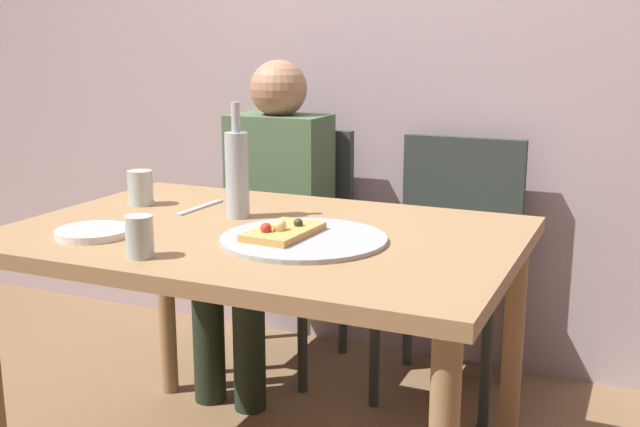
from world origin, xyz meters
TOP-DOWN VIEW (x-y plane):
  - back_wall at (0.00, 1.12)m, footprint 6.00×0.10m
  - dining_table at (0.00, 0.00)m, footprint 1.32×0.90m
  - pizza_tray at (0.15, -0.06)m, footprint 0.42×0.42m
  - pizza_slice_last at (0.10, -0.07)m, footprint 0.14×0.23m
  - wine_bottle at (-0.13, 0.10)m, footprint 0.07×0.07m
  - tumbler_near at (-0.48, 0.12)m, footprint 0.08×0.08m
  - tumbler_far at (-0.14, -0.34)m, footprint 0.06×0.06m
  - plate_stack at (-0.37, -0.23)m, footprint 0.19×0.19m
  - table_knife at (-0.29, 0.15)m, footprint 0.03×0.22m
  - chair_left at (-0.35, 0.85)m, footprint 0.44×0.44m
  - chair_right at (0.30, 0.85)m, footprint 0.44×0.44m
  - guest_in_sweater at (-0.35, 0.70)m, footprint 0.36×0.56m

SIDE VIEW (x-z plane):
  - chair_left at x=-0.35m, z-range 0.06..0.96m
  - chair_right at x=0.30m, z-range 0.06..0.96m
  - guest_in_sweater at x=-0.35m, z-range 0.06..1.23m
  - dining_table at x=0.00m, z-range 0.29..1.04m
  - table_knife at x=-0.29m, z-range 0.75..0.76m
  - pizza_tray at x=0.15m, z-range 0.75..0.76m
  - plate_stack at x=-0.37m, z-range 0.75..0.77m
  - pizza_slice_last at x=0.10m, z-range 0.75..0.80m
  - tumbler_far at x=-0.14m, z-range 0.75..0.85m
  - tumbler_near at x=-0.48m, z-range 0.75..0.86m
  - wine_bottle at x=-0.13m, z-range 0.72..1.04m
  - back_wall at x=0.00m, z-range 0.00..2.60m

